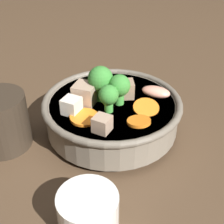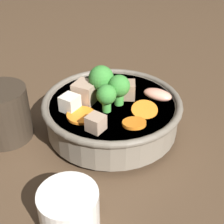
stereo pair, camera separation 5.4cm
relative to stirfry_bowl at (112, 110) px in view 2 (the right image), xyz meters
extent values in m
plane|color=#4C3826|center=(0.00, 0.00, -0.04)|extent=(3.00, 3.00, 0.00)
cylinder|color=slate|center=(0.00, 0.00, -0.04)|extent=(0.13, 0.13, 0.01)
cylinder|color=slate|center=(0.00, 0.00, -0.01)|extent=(0.23, 0.23, 0.05)
torus|color=#685F52|center=(0.00, 0.00, 0.02)|extent=(0.24, 0.24, 0.01)
cylinder|color=brown|center=(0.00, 0.00, 0.00)|extent=(0.21, 0.21, 0.03)
cylinder|color=orange|center=(0.06, 0.01, 0.02)|extent=(0.06, 0.06, 0.01)
cylinder|color=orange|center=(-0.02, -0.07, 0.02)|extent=(0.05, 0.05, 0.01)
cylinder|color=orange|center=(-0.02, -0.02, 0.02)|extent=(0.04, 0.04, 0.01)
cylinder|color=orange|center=(-0.03, 0.05, 0.02)|extent=(0.06, 0.06, 0.02)
cylinder|color=orange|center=(0.01, 0.07, 0.02)|extent=(0.05, 0.05, 0.01)
cylinder|color=green|center=(-0.01, 0.01, 0.03)|extent=(0.02, 0.02, 0.02)
sphere|color=#388433|center=(-0.01, 0.01, 0.05)|extent=(0.04, 0.04, 0.04)
cylinder|color=green|center=(0.02, 0.02, 0.03)|extent=(0.01, 0.01, 0.02)
sphere|color=#388433|center=(0.02, 0.02, 0.05)|extent=(0.03, 0.03, 0.03)
cylinder|color=green|center=(0.01, -0.02, 0.03)|extent=(0.02, 0.02, 0.03)
sphere|color=#388433|center=(0.01, -0.02, 0.06)|extent=(0.04, 0.04, 0.04)
cube|color=tan|center=(0.04, -0.03, 0.03)|extent=(0.05, 0.05, 0.04)
cube|color=#9E7F66|center=(-0.03, 0.00, 0.03)|extent=(0.04, 0.04, 0.03)
cube|color=silver|center=(0.07, -0.02, 0.03)|extent=(0.04, 0.04, 0.03)
cube|color=tan|center=(0.06, 0.05, 0.03)|extent=(0.03, 0.03, 0.02)
ellipsoid|color=#EA9E84|center=(-0.07, 0.03, 0.03)|extent=(0.05, 0.06, 0.02)
cylinder|color=white|center=(0.15, 0.14, -0.02)|extent=(0.08, 0.08, 0.06)
cylinder|color=brown|center=(0.15, 0.14, 0.00)|extent=(0.06, 0.06, 0.00)
cylinder|color=#33281E|center=(0.16, -0.09, 0.00)|extent=(0.09, 0.09, 0.09)
camera|label=1|loc=(0.29, 0.35, 0.30)|focal=50.00mm
camera|label=2|loc=(0.24, 0.38, 0.30)|focal=50.00mm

